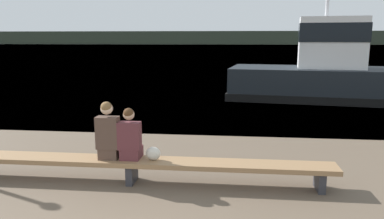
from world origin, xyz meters
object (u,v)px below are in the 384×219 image
(person_right, at_px, (130,138))
(tugboat_red, at_px, (322,74))
(bench_main, at_px, (132,163))
(person_left, at_px, (108,134))
(shopping_bag, at_px, (153,154))

(person_right, bearing_deg, tugboat_red, 60.96)
(person_right, height_order, tugboat_red, tugboat_red)
(bench_main, relative_size, person_right, 7.63)
(person_left, distance_m, person_right, 0.40)
(bench_main, relative_size, shopping_bag, 27.19)
(bench_main, bearing_deg, shopping_bag, 0.03)
(tugboat_red, bearing_deg, shopping_bag, 160.94)
(tugboat_red, bearing_deg, person_left, 157.39)
(person_left, xyz_separation_m, shopping_bag, (0.80, -0.01, -0.33))
(person_left, relative_size, tugboat_red, 0.13)
(person_right, xyz_separation_m, shopping_bag, (0.41, -0.01, -0.27))
(shopping_bag, height_order, tugboat_red, tugboat_red)
(shopping_bag, bearing_deg, tugboat_red, 62.83)
(person_left, xyz_separation_m, person_right, (0.39, 0.00, -0.06))
(bench_main, distance_m, shopping_bag, 0.44)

